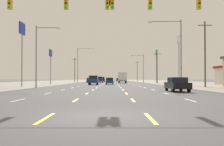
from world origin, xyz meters
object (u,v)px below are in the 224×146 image
Objects in this scene: box_truck_inner_right_midfar at (123,77)px; streetlight_left_row_0 at (40,52)px; suv_inner_left_near at (95,80)px; hatchback_inner_right_distant_b at (119,80)px; pole_sign_left_row_1 at (23,37)px; sedan_far_right_nearest at (178,84)px; hatchback_center_turn_mid at (111,81)px; streetlight_right_row_0 at (179,48)px; suv_inner_left_farther at (101,79)px; streetlight_right_row_1 at (143,66)px; pole_sign_left_row_2 at (52,58)px; pole_sign_right_row_2 at (158,58)px; streetlight_left_row_1 at (80,62)px; hatchback_far_left_distant_a at (94,80)px; hatchback_far_left_far at (91,80)px; suv_inner_left_farthest at (103,79)px; pole_sign_right_row_1 at (180,46)px.

box_truck_inner_right_midfar is 0.82× the size of streetlight_left_row_0.
hatchback_inner_right_distant_b is (6.91, 71.64, -0.24)m from suv_inner_left_near.
streetlight_left_row_0 is at bearing -56.69° from pole_sign_left_row_1.
hatchback_center_turn_mid reaches higher than sedan_far_right_nearest.
suv_inner_left_near reaches higher than hatchback_inner_right_distant_b.
suv_inner_left_farther is at bearing 103.81° from streetlight_right_row_0.
streetlight_right_row_1 is at bearing 66.79° from streetlight_left_row_0.
pole_sign_left_row_2 is 34.55m from pole_sign_right_row_2.
hatchback_inner_right_distant_b is 0.36× the size of streetlight_left_row_1.
pole_sign_right_row_2 is (21.24, -23.78, 6.92)m from hatchback_far_left_distant_a.
streetlight_right_row_1 is (0.05, 45.47, -0.54)m from streetlight_right_row_0.
streetlight_left_row_0 reaches higher than hatchback_far_left_far.
suv_inner_left_farthest is 0.48× the size of pole_sign_right_row_2.
streetlight_right_row_0 is 49.38m from streetlight_left_row_1.
streetlight_left_row_1 is (-2.57, -23.94, 5.54)m from hatchback_far_left_distant_a.
suv_inner_left_farthest is at bearing 74.67° from pole_sign_left_row_2.
suv_inner_left_near is at bearing 109.00° from sedan_far_right_nearest.
suv_inner_left_farther is 54.43m from streetlight_left_row_0.
pole_sign_right_row_2 is (10.82, -47.07, 6.92)m from hatchback_inner_right_distant_b.
pole_sign_right_row_2 reaches higher than suv_inner_left_near.
suv_inner_left_near is 22.33m from streetlight_left_row_0.
hatchback_center_turn_mid is at bearing 67.22° from streetlight_left_row_0.
streetlight_left_row_1 reaches higher than streetlight_left_row_0.
suv_inner_left_farthest is 20.85m from streetlight_left_row_1.
pole_sign_right_row_1 reaches higher than streetlight_left_row_0.
hatchback_inner_right_distant_b is at bearing 81.91° from streetlight_left_row_0.
suv_inner_left_near is 0.46× the size of pole_sign_left_row_1.
streetlight_left_row_0 is 45.48m from streetlight_left_row_1.
streetlight_right_row_0 is 45.47m from streetlight_right_row_1.
hatchback_inner_right_distant_b is at bearing 75.09° from hatchback_far_left_far.
hatchback_center_turn_mid is 0.80× the size of suv_inner_left_farther.
hatchback_far_left_far is 0.37× the size of pole_sign_right_row_1.
suv_inner_left_farthest is (0.34, 10.69, 0.00)m from suv_inner_left_farther.
pole_sign_right_row_1 is at bearing -12.42° from pole_sign_left_row_2.
streetlight_right_row_0 is at bearing -82.47° from box_truck_inner_right_midfar.
streetlight_right_row_0 reaches higher than hatchback_inner_right_distant_b.
hatchback_center_turn_mid is at bearing -85.56° from suv_inner_left_farthest.
suv_inner_left_near is 32.88m from suv_inner_left_farther.
pole_sign_right_row_1 is at bearing 75.48° from streetlight_right_row_0.
hatchback_far_left_distant_a is 1.00× the size of hatchback_inner_right_distant_b.
suv_inner_left_farther is (-3.56, 30.74, 0.24)m from hatchback_center_turn_mid.
sedan_far_right_nearest is 58.26m from streetlight_left_row_1.
pole_sign_left_row_1 is 0.99× the size of streetlight_left_row_1.
pole_sign_left_row_1 is 1.31× the size of pole_sign_left_row_2.
suv_inner_left_near and suv_inner_left_farthest have the same top height.
box_truck_inner_right_midfar is 42.72m from pole_sign_left_row_1.
hatchback_center_turn_mid is 0.80× the size of suv_inner_left_farthest.
suv_inner_left_farthest is at bearing -103.31° from hatchback_inner_right_distant_b.
suv_inner_left_farther is at bearing 117.84° from pole_sign_right_row_1.
hatchback_inner_right_distant_b is at bearing 87.18° from hatchback_center_turn_mid.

